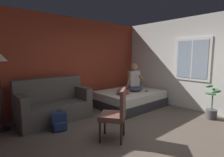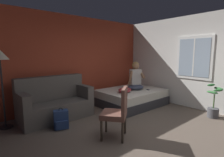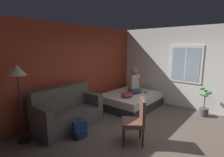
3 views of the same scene
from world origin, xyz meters
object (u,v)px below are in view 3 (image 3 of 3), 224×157
(backpack, at_px, (80,129))
(person_seated, at_px, (134,83))
(side_chair, at_px, (136,119))
(bed, at_px, (131,100))
(cell_phone, at_px, (145,93))
(potted_plant, at_px, (204,106))
(couch, at_px, (67,112))
(floor_lamp, at_px, (18,78))
(throw_pillow, at_px, (127,95))

(backpack, bearing_deg, person_seated, 4.60)
(side_chair, xyz_separation_m, person_seated, (1.94, 1.30, 0.30))
(bed, relative_size, cell_phone, 13.48)
(bed, xyz_separation_m, potted_plant, (0.75, -2.13, 0.07))
(couch, height_order, potted_plant, couch)
(floor_lamp, height_order, potted_plant, floor_lamp)
(person_seated, height_order, cell_phone, person_seated)
(throw_pillow, bearing_deg, side_chair, -138.93)
(bed, bearing_deg, floor_lamp, 170.50)
(couch, distance_m, throw_pillow, 1.96)
(person_seated, distance_m, floor_lamp, 3.60)
(throw_pillow, distance_m, floor_lamp, 3.15)
(side_chair, height_order, backpack, side_chair)
(side_chair, bearing_deg, cell_phone, 24.58)
(person_seated, xyz_separation_m, potted_plant, (0.62, -2.08, -0.53))
(throw_pillow, height_order, cell_phone, throw_pillow)
(backpack, xyz_separation_m, potted_plant, (3.20, -1.87, 0.11))
(bed, height_order, throw_pillow, throw_pillow)
(bed, relative_size, floor_lamp, 1.14)
(person_seated, xyz_separation_m, cell_phone, (0.26, -0.29, -0.35))
(bed, relative_size, potted_plant, 2.28)
(backpack, height_order, floor_lamp, floor_lamp)
(potted_plant, bearing_deg, floor_lamp, 146.81)
(couch, relative_size, cell_phone, 11.89)
(bed, bearing_deg, person_seated, -21.40)
(throw_pillow, distance_m, cell_phone, 0.84)
(bed, xyz_separation_m, person_seated, (0.13, -0.05, 0.60))
(cell_phone, bearing_deg, backpack, 30.94)
(floor_lamp, bearing_deg, side_chair, -50.94)
(person_seated, relative_size, cell_phone, 6.08)
(floor_lamp, xyz_separation_m, potted_plant, (4.11, -2.69, -1.13))
(backpack, bearing_deg, bed, 6.05)
(couch, distance_m, side_chair, 1.85)
(couch, bearing_deg, floor_lamp, 172.73)
(cell_phone, bearing_deg, floor_lamp, 19.05)
(side_chair, bearing_deg, person_seated, 33.78)
(throw_pillow, bearing_deg, bed, 18.72)
(person_seated, bearing_deg, backpack, -175.40)
(side_chair, height_order, floor_lamp, floor_lamp)
(bed, height_order, backpack, bed)
(couch, bearing_deg, backpack, -103.07)
(potted_plant, bearing_deg, throw_pillow, 120.59)
(backpack, height_order, throw_pillow, throw_pillow)
(person_seated, distance_m, cell_phone, 0.52)
(potted_plant, bearing_deg, bed, 109.39)
(potted_plant, bearing_deg, person_seated, 106.53)
(couch, relative_size, potted_plant, 2.01)
(bed, distance_m, person_seated, 0.62)
(couch, bearing_deg, side_chair, -74.71)
(backpack, xyz_separation_m, cell_phone, (2.84, -0.09, 0.29))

